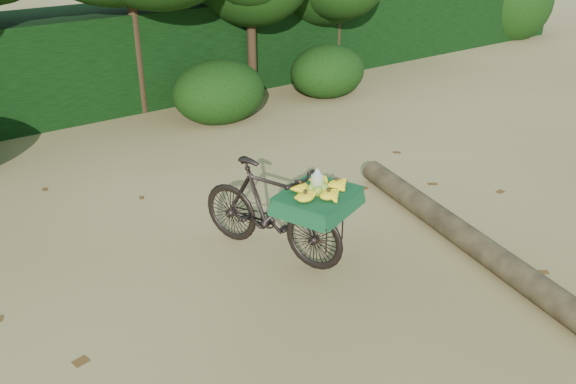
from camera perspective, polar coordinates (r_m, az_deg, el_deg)
ground at (r=7.28m, az=0.11°, el=-4.42°), size 80.00×80.00×0.00m
vendor_bicycle at (r=6.71m, az=-1.47°, el=-1.62°), size 1.29×1.97×1.12m
fallen_log at (r=7.36m, az=16.03°, el=-3.86°), size 1.07×4.03×0.29m
hedge_backdrop at (r=12.30m, az=-17.50°, el=11.71°), size 26.00×1.80×1.80m
tree_row at (r=11.16m, az=-20.11°, el=15.80°), size 14.50×2.00×4.00m
bush_clumps at (r=10.78m, az=-11.12°, el=8.02°), size 8.80×1.70×0.90m
leaf_litter at (r=7.75m, az=-2.67°, el=-2.40°), size 7.00×7.30×0.01m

